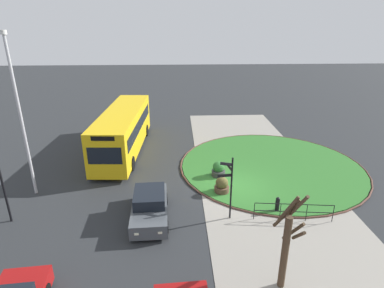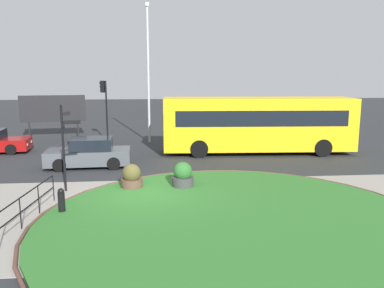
{
  "view_description": "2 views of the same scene",
  "coord_description": "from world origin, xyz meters",
  "px_view_note": "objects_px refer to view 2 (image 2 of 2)",
  "views": [
    {
      "loc": [
        -16.9,
        3.37,
        9.55
      ],
      "look_at": [
        2.18,
        2.47,
        2.1
      ],
      "focal_mm": 29.39,
      "sensor_mm": 36.0,
      "label": 1
    },
    {
      "loc": [
        0.51,
        -14.46,
        4.57
      ],
      "look_at": [
        2.02,
        2.26,
        1.56
      ],
      "focal_mm": 36.14,
      "sensor_mm": 36.0,
      "label": 2
    }
  ],
  "objects_px": {
    "lamppost_tall": "(148,70)",
    "bus_yellow": "(258,124)",
    "billboard_left": "(53,109)",
    "planter_kerbside": "(183,176)",
    "planter_near_signpost": "(132,178)",
    "signpost_directional": "(64,141)",
    "bollard_foreground": "(61,201)",
    "car_far_lane": "(89,154)",
    "traffic_light_near": "(104,98)"
  },
  "relations": [
    {
      "from": "traffic_light_near",
      "to": "lamppost_tall",
      "type": "distance_m",
      "value": 3.5
    },
    {
      "from": "lamppost_tall",
      "to": "planter_near_signpost",
      "type": "height_order",
      "value": "lamppost_tall"
    },
    {
      "from": "bus_yellow",
      "to": "lamppost_tall",
      "type": "bearing_deg",
      "value": -30.98
    },
    {
      "from": "planter_near_signpost",
      "to": "lamppost_tall",
      "type": "bearing_deg",
      "value": 87.31
    },
    {
      "from": "traffic_light_near",
      "to": "planter_kerbside",
      "type": "distance_m",
      "value": 12.41
    },
    {
      "from": "lamppost_tall",
      "to": "planter_kerbside",
      "type": "bearing_deg",
      "value": -82.08
    },
    {
      "from": "planter_near_signpost",
      "to": "planter_kerbside",
      "type": "relative_size",
      "value": 0.95
    },
    {
      "from": "car_far_lane",
      "to": "billboard_left",
      "type": "bearing_deg",
      "value": -69.0
    },
    {
      "from": "signpost_directional",
      "to": "car_far_lane",
      "type": "height_order",
      "value": "signpost_directional"
    },
    {
      "from": "bollard_foreground",
      "to": "bus_yellow",
      "type": "relative_size",
      "value": 0.08
    },
    {
      "from": "car_far_lane",
      "to": "bollard_foreground",
      "type": "bearing_deg",
      "value": 89.33
    },
    {
      "from": "bollard_foreground",
      "to": "planter_kerbside",
      "type": "relative_size",
      "value": 0.82
    },
    {
      "from": "car_far_lane",
      "to": "billboard_left",
      "type": "xyz_separation_m",
      "value": [
        -4.16,
        9.6,
        1.41
      ]
    },
    {
      "from": "bollard_foreground",
      "to": "bus_yellow",
      "type": "bearing_deg",
      "value": 46.23
    },
    {
      "from": "planter_near_signpost",
      "to": "signpost_directional",
      "type": "bearing_deg",
      "value": -179.82
    },
    {
      "from": "bollard_foreground",
      "to": "lamppost_tall",
      "type": "bearing_deg",
      "value": 79.09
    },
    {
      "from": "planter_near_signpost",
      "to": "planter_kerbside",
      "type": "bearing_deg",
      "value": -1.69
    },
    {
      "from": "billboard_left",
      "to": "bollard_foreground",
      "type": "bearing_deg",
      "value": -82.22
    },
    {
      "from": "traffic_light_near",
      "to": "bollard_foreground",
      "type": "bearing_deg",
      "value": 105.61
    },
    {
      "from": "car_far_lane",
      "to": "lamppost_tall",
      "type": "height_order",
      "value": "lamppost_tall"
    },
    {
      "from": "traffic_light_near",
      "to": "billboard_left",
      "type": "bearing_deg",
      "value": -16.95
    },
    {
      "from": "bollard_foreground",
      "to": "car_far_lane",
      "type": "relative_size",
      "value": 0.21
    },
    {
      "from": "bus_yellow",
      "to": "planter_near_signpost",
      "type": "xyz_separation_m",
      "value": [
        -6.94,
        -6.78,
        -1.28
      ]
    },
    {
      "from": "bollard_foreground",
      "to": "planter_kerbside",
      "type": "bearing_deg",
      "value": 32.06
    },
    {
      "from": "bollard_foreground",
      "to": "billboard_left",
      "type": "bearing_deg",
      "value": 104.97
    },
    {
      "from": "bollard_foreground",
      "to": "lamppost_tall",
      "type": "distance_m",
      "value": 14.72
    },
    {
      "from": "traffic_light_near",
      "to": "signpost_directional",
      "type": "bearing_deg",
      "value": 103.72
    },
    {
      "from": "signpost_directional",
      "to": "bus_yellow",
      "type": "height_order",
      "value": "signpost_directional"
    },
    {
      "from": "bollard_foreground",
      "to": "car_far_lane",
      "type": "height_order",
      "value": "car_far_lane"
    },
    {
      "from": "bus_yellow",
      "to": "billboard_left",
      "type": "distance_m",
      "value": 15.11
    },
    {
      "from": "signpost_directional",
      "to": "lamppost_tall",
      "type": "relative_size",
      "value": 0.38
    },
    {
      "from": "planter_kerbside",
      "to": "bollard_foreground",
      "type": "bearing_deg",
      "value": -147.94
    },
    {
      "from": "planter_near_signpost",
      "to": "bollard_foreground",
      "type": "bearing_deg",
      "value": -128.38
    },
    {
      "from": "billboard_left",
      "to": "planter_kerbside",
      "type": "bearing_deg",
      "value": -65.18
    },
    {
      "from": "lamppost_tall",
      "to": "car_far_lane",
      "type": "bearing_deg",
      "value": -112.21
    },
    {
      "from": "signpost_directional",
      "to": "traffic_light_near",
      "type": "relative_size",
      "value": 0.83
    },
    {
      "from": "bollard_foreground",
      "to": "bus_yellow",
      "type": "xyz_separation_m",
      "value": [
        9.07,
        9.47,
        1.29
      ]
    },
    {
      "from": "lamppost_tall",
      "to": "bus_yellow",
      "type": "bearing_deg",
      "value": -33.87
    },
    {
      "from": "car_far_lane",
      "to": "traffic_light_near",
      "type": "height_order",
      "value": "traffic_light_near"
    },
    {
      "from": "lamppost_tall",
      "to": "billboard_left",
      "type": "bearing_deg",
      "value": 159.86
    },
    {
      "from": "bus_yellow",
      "to": "car_far_lane",
      "type": "bearing_deg",
      "value": 19.18
    },
    {
      "from": "planter_kerbside",
      "to": "traffic_light_near",
      "type": "bearing_deg",
      "value": 111.9
    },
    {
      "from": "signpost_directional",
      "to": "planter_kerbside",
      "type": "height_order",
      "value": "signpost_directional"
    },
    {
      "from": "lamppost_tall",
      "to": "planter_near_signpost",
      "type": "xyz_separation_m",
      "value": [
        -0.52,
        -11.08,
        -4.42
      ]
    },
    {
      "from": "bollard_foreground",
      "to": "planter_near_signpost",
      "type": "bearing_deg",
      "value": 51.62
    },
    {
      "from": "traffic_light_near",
      "to": "billboard_left",
      "type": "xyz_separation_m",
      "value": [
        -4.05,
        2.46,
        -0.96
      ]
    },
    {
      "from": "traffic_light_near",
      "to": "planter_near_signpost",
      "type": "relative_size",
      "value": 4.01
    },
    {
      "from": "lamppost_tall",
      "to": "traffic_light_near",
      "type": "bearing_deg",
      "value": 177.71
    },
    {
      "from": "signpost_directional",
      "to": "lamppost_tall",
      "type": "bearing_deg",
      "value": 74.44
    },
    {
      "from": "lamppost_tall",
      "to": "planter_near_signpost",
      "type": "bearing_deg",
      "value": -92.69
    }
  ]
}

